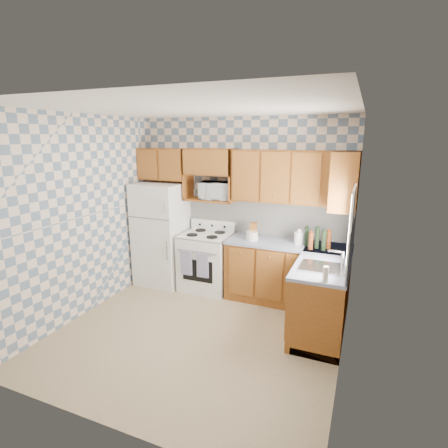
% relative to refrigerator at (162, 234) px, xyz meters
% --- Properties ---
extents(floor, '(3.40, 3.40, 0.00)m').
position_rel_refrigerator_xyz_m(floor, '(1.27, -1.25, -0.84)').
color(floor, '#8D7759').
rests_on(floor, ground).
extents(back_wall, '(3.40, 0.02, 2.70)m').
position_rel_refrigerator_xyz_m(back_wall, '(1.27, 0.35, 0.51)').
color(back_wall, slate).
rests_on(back_wall, ground).
extents(right_wall, '(0.02, 3.20, 2.70)m').
position_rel_refrigerator_xyz_m(right_wall, '(2.97, -1.25, 0.51)').
color(right_wall, slate).
rests_on(right_wall, ground).
extents(backsplash_back, '(2.60, 0.02, 0.56)m').
position_rel_refrigerator_xyz_m(backsplash_back, '(1.68, 0.34, 0.36)').
color(backsplash_back, silver).
rests_on(backsplash_back, back_wall).
extents(backsplash_right, '(0.02, 1.60, 0.56)m').
position_rel_refrigerator_xyz_m(backsplash_right, '(2.96, -0.45, 0.36)').
color(backsplash_right, silver).
rests_on(backsplash_right, right_wall).
extents(refrigerator, '(0.75, 0.70, 1.68)m').
position_rel_refrigerator_xyz_m(refrigerator, '(0.00, 0.00, 0.00)').
color(refrigerator, white).
rests_on(refrigerator, floor).
extents(stove_body, '(0.76, 0.65, 0.90)m').
position_rel_refrigerator_xyz_m(stove_body, '(0.80, 0.03, -0.39)').
color(stove_body, white).
rests_on(stove_body, floor).
extents(cooktop, '(0.76, 0.65, 0.02)m').
position_rel_refrigerator_xyz_m(cooktop, '(0.80, 0.03, 0.07)').
color(cooktop, silver).
rests_on(cooktop, stove_body).
extents(backguard, '(0.76, 0.08, 0.17)m').
position_rel_refrigerator_xyz_m(backguard, '(0.80, 0.30, 0.16)').
color(backguard, white).
rests_on(backguard, cooktop).
extents(dish_towel_left, '(0.19, 0.02, 0.39)m').
position_rel_refrigerator_xyz_m(dish_towel_left, '(0.63, -0.32, -0.31)').
color(dish_towel_left, navy).
rests_on(dish_towel_left, stove_body).
extents(dish_towel_right, '(0.19, 0.02, 0.39)m').
position_rel_refrigerator_xyz_m(dish_towel_right, '(0.90, -0.32, -0.31)').
color(dish_towel_right, navy).
rests_on(dish_towel_right, stove_body).
extents(base_cabinets_back, '(1.75, 0.60, 0.88)m').
position_rel_refrigerator_xyz_m(base_cabinets_back, '(2.10, 0.05, -0.40)').
color(base_cabinets_back, '#68310F').
rests_on(base_cabinets_back, floor).
extents(base_cabinets_right, '(0.60, 1.60, 0.88)m').
position_rel_refrigerator_xyz_m(base_cabinets_right, '(2.67, -0.45, -0.40)').
color(base_cabinets_right, '#68310F').
rests_on(base_cabinets_right, floor).
extents(countertop_back, '(1.77, 0.63, 0.04)m').
position_rel_refrigerator_xyz_m(countertop_back, '(2.10, 0.05, 0.06)').
color(countertop_back, slate).
rests_on(countertop_back, base_cabinets_back).
extents(countertop_right, '(0.63, 1.60, 0.04)m').
position_rel_refrigerator_xyz_m(countertop_right, '(2.67, -0.45, 0.06)').
color(countertop_right, slate).
rests_on(countertop_right, base_cabinets_right).
extents(upper_cabinets_back, '(1.75, 0.33, 0.74)m').
position_rel_refrigerator_xyz_m(upper_cabinets_back, '(2.10, 0.19, 1.01)').
color(upper_cabinets_back, '#68310F').
rests_on(upper_cabinets_back, back_wall).
extents(upper_cabinets_fridge, '(0.82, 0.33, 0.50)m').
position_rel_refrigerator_xyz_m(upper_cabinets_fridge, '(-0.02, 0.19, 1.13)').
color(upper_cabinets_fridge, '#68310F').
rests_on(upper_cabinets_fridge, back_wall).
extents(upper_cabinets_right, '(0.33, 0.70, 0.74)m').
position_rel_refrigerator_xyz_m(upper_cabinets_right, '(2.81, 0.00, 1.01)').
color(upper_cabinets_right, '#68310F').
rests_on(upper_cabinets_right, right_wall).
extents(microwave_shelf, '(0.80, 0.33, 0.03)m').
position_rel_refrigerator_xyz_m(microwave_shelf, '(0.80, 0.19, 0.60)').
color(microwave_shelf, '#68310F').
rests_on(microwave_shelf, back_wall).
extents(microwave, '(0.54, 0.40, 0.27)m').
position_rel_refrigerator_xyz_m(microwave, '(0.90, 0.20, 0.75)').
color(microwave, white).
rests_on(microwave, microwave_shelf).
extents(sink, '(0.48, 0.40, 0.03)m').
position_rel_refrigerator_xyz_m(sink, '(2.67, -0.80, 0.09)').
color(sink, '#B7B7BC').
rests_on(sink, countertop_right).
extents(window, '(0.02, 0.66, 0.86)m').
position_rel_refrigerator_xyz_m(window, '(2.96, -0.80, 0.61)').
color(window, white).
rests_on(window, right_wall).
extents(bottle_0, '(0.07, 0.07, 0.30)m').
position_rel_refrigerator_xyz_m(bottle_0, '(2.51, -0.06, 0.23)').
color(bottle_0, black).
rests_on(bottle_0, countertop_back).
extents(bottle_1, '(0.07, 0.07, 0.28)m').
position_rel_refrigerator_xyz_m(bottle_1, '(2.61, -0.12, 0.22)').
color(bottle_1, black).
rests_on(bottle_1, countertop_back).
extents(bottle_2, '(0.07, 0.07, 0.26)m').
position_rel_refrigerator_xyz_m(bottle_2, '(2.66, -0.02, 0.21)').
color(bottle_2, '#632A10').
rests_on(bottle_2, countertop_back).
extents(bottle_3, '(0.07, 0.07, 0.24)m').
position_rel_refrigerator_xyz_m(bottle_3, '(2.44, -0.14, 0.20)').
color(bottle_3, '#632A10').
rests_on(bottle_3, countertop_back).
extents(bottle_4, '(0.07, 0.07, 0.27)m').
position_rel_refrigerator_xyz_m(bottle_4, '(2.36, -0.00, 0.21)').
color(bottle_4, black).
rests_on(bottle_4, countertop_back).
extents(knife_block, '(0.13, 0.13, 0.23)m').
position_rel_refrigerator_xyz_m(knife_block, '(1.56, 0.10, 0.20)').
color(knife_block, brown).
rests_on(knife_block, countertop_back).
extents(electric_kettle, '(0.14, 0.14, 0.17)m').
position_rel_refrigerator_xyz_m(electric_kettle, '(2.25, 0.04, 0.17)').
color(electric_kettle, white).
rests_on(electric_kettle, countertop_back).
extents(food_containers, '(0.19, 0.19, 0.12)m').
position_rel_refrigerator_xyz_m(food_containers, '(1.57, -0.01, 0.14)').
color(food_containers, beige).
rests_on(food_containers, countertop_back).
extents(soap_bottle, '(0.06, 0.06, 0.17)m').
position_rel_refrigerator_xyz_m(soap_bottle, '(2.76, -1.20, 0.17)').
color(soap_bottle, beige).
rests_on(soap_bottle, countertop_right).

